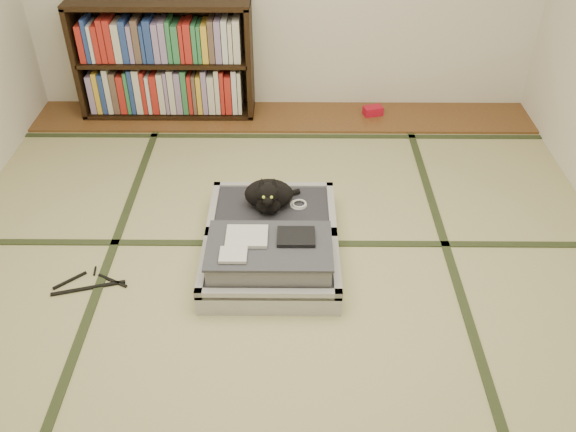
{
  "coord_description": "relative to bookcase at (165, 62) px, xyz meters",
  "views": [
    {
      "loc": [
        0.07,
        -2.43,
        2.36
      ],
      "look_at": [
        0.05,
        0.35,
        0.25
      ],
      "focal_mm": 38.0,
      "sensor_mm": 36.0,
      "label": 1
    }
  ],
  "objects": [
    {
      "name": "cat",
      "position": [
        0.86,
        -1.51,
        -0.2
      ],
      "size": [
        0.34,
        0.34,
        0.28
      ],
      "color": "black",
      "rests_on": "suitcase"
    },
    {
      "name": "wood_strip",
      "position": [
        0.93,
        -0.07,
        -0.44
      ],
      "size": [
        4.0,
        0.5,
        0.02
      ],
      "primitive_type": "cube",
      "color": "brown",
      "rests_on": "ground"
    },
    {
      "name": "room_shell",
      "position": [
        0.93,
        -2.07,
        1.01
      ],
      "size": [
        4.5,
        4.5,
        4.5
      ],
      "color": "white",
      "rests_on": "ground"
    },
    {
      "name": "red_item",
      "position": [
        1.65,
        -0.04,
        -0.4
      ],
      "size": [
        0.17,
        0.13,
        0.07
      ],
      "primitive_type": "cube",
      "rotation": [
        0.0,
        0.0,
        0.27
      ],
      "color": "red",
      "rests_on": "wood_strip"
    },
    {
      "name": "suitcase",
      "position": [
        0.88,
        -1.8,
        -0.35
      ],
      "size": [
        0.77,
        1.02,
        0.3
      ],
      "color": "#B8B7BD",
      "rests_on": "floor"
    },
    {
      "name": "cable_coil",
      "position": [
        1.04,
        -1.48,
        -0.29
      ],
      "size": [
        0.11,
        0.11,
        0.03
      ],
      "color": "white",
      "rests_on": "suitcase"
    },
    {
      "name": "floor",
      "position": [
        0.93,
        -2.07,
        -0.45
      ],
      "size": [
        4.5,
        4.5,
        0.0
      ],
      "primitive_type": "plane",
      "color": "#BCBB7D",
      "rests_on": "ground"
    },
    {
      "name": "tatami_borders",
      "position": [
        0.93,
        -1.58,
        -0.45
      ],
      "size": [
        4.0,
        4.5,
        0.01
      ],
      "color": "#2D381E",
      "rests_on": "ground"
    },
    {
      "name": "hanger",
      "position": [
        -0.13,
        -2.04,
        -0.44
      ],
      "size": [
        0.41,
        0.24,
        0.01
      ],
      "color": "black",
      "rests_on": "floor"
    },
    {
      "name": "bookcase",
      "position": [
        0.0,
        0.0,
        0.0
      ],
      "size": [
        1.37,
        0.31,
        0.92
      ],
      "color": "black",
      "rests_on": "wood_strip"
    }
  ]
}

